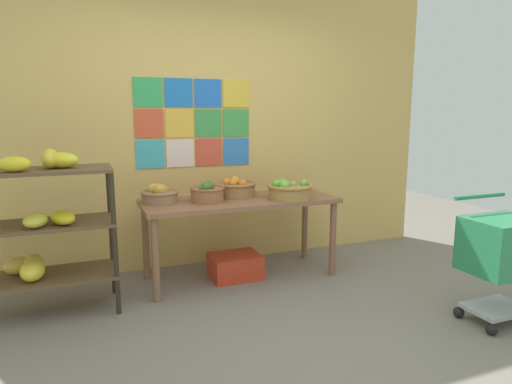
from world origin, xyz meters
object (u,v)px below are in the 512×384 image
Objects in this scene: display_table at (240,208)px; fruit_basket_right at (207,193)px; fruit_basket_left at (289,190)px; produce_crate_under_table at (235,266)px; shopping_cart at (502,250)px; fruit_basket_centre at (235,188)px; fruit_basket_back_left at (159,194)px; banana_shelf_unit at (41,224)px.

fruit_basket_right reaches higher than display_table.
produce_crate_under_table is (-0.47, 0.14, -0.70)m from fruit_basket_left.
fruit_basket_left reaches higher than produce_crate_under_table.
fruit_basket_right is (-0.31, -0.02, 0.16)m from display_table.
fruit_basket_right is 2.31m from shopping_cart.
fruit_basket_centre reaches higher than display_table.
produce_crate_under_table is at bearing -111.42° from fruit_basket_centre.
shopping_cart is at bearing -41.06° from fruit_basket_right.
fruit_basket_left is at bearing -13.12° from fruit_basket_back_left.
fruit_basket_back_left is 0.36× the size of shopping_cart.
display_table is at bearing 4.18° from fruit_basket_right.
display_table is 0.47m from fruit_basket_left.
banana_shelf_unit is at bearing -168.33° from fruit_basket_centre.
fruit_basket_back_left is (-0.39, 0.13, -0.01)m from fruit_basket_right.
shopping_cart is (1.73, -1.50, -0.27)m from fruit_basket_right.
banana_shelf_unit is 0.96m from fruit_basket_back_left.
fruit_basket_left is at bearing -16.93° from produce_crate_under_table.
produce_crate_under_table is (0.26, 0.02, -0.70)m from fruit_basket_right.
produce_crate_under_table is 0.50× the size of shopping_cart.
display_table is at bearing -9.05° from fruit_basket_back_left.
fruit_basket_right is at bearing 149.08° from shopping_cart.
banana_shelf_unit is at bearing 166.25° from shopping_cart.
produce_crate_under_table is at bearing 3.88° from fruit_basket_right.
shopping_cart is at bearing -49.81° from fruit_basket_centre.
fruit_basket_right is 0.75m from produce_crate_under_table.
fruit_basket_centre is 1.20× the size of fruit_basket_back_left.
fruit_basket_centre reaches higher than fruit_basket_left.
fruit_basket_centre reaches higher than produce_crate_under_table.
display_table is 0.72m from fruit_basket_back_left.
fruit_basket_centre is at bearing 68.58° from produce_crate_under_table.
fruit_basket_centre is at bearing 140.34° from shopping_cart.
fruit_basket_back_left is at bearing 169.76° from produce_crate_under_table.
produce_crate_under_table is at bearing 163.07° from fruit_basket_left.
fruit_basket_right reaches higher than fruit_basket_back_left.
display_table is 0.22m from fruit_basket_centre.
display_table reaches higher than produce_crate_under_table.
fruit_basket_left is at bearing -35.41° from fruit_basket_centre.
display_table is 4.25× the size of fruit_basket_left.
shopping_cart is (1.00, -1.38, -0.27)m from fruit_basket_left.
fruit_basket_back_left is at bearing 170.95° from display_table.
fruit_basket_centre is 2.21m from shopping_cart.
produce_crate_under_table is (1.55, 0.18, -0.59)m from banana_shelf_unit.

